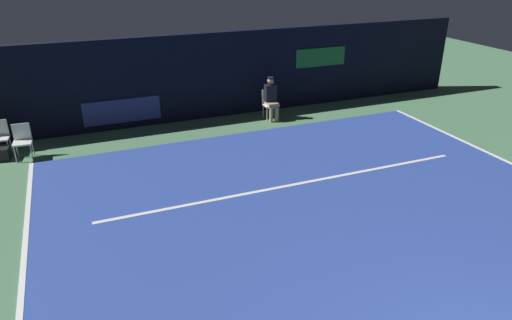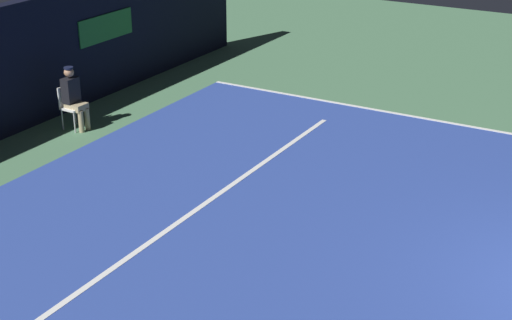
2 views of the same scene
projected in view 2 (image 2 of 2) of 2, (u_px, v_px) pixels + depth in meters
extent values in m
plane|color=#4C7A56|center=(315.00, 223.00, 12.14)|extent=(34.08, 34.08, 0.00)
cube|color=#2D479E|center=(315.00, 223.00, 12.14)|extent=(11.10, 10.69, 0.01)
cube|color=white|center=(426.00, 119.00, 16.52)|extent=(0.10, 10.69, 0.01)
cube|color=white|center=(215.00, 197.00, 12.99)|extent=(8.66, 0.10, 0.01)
cube|color=#1E6B2D|center=(106.00, 27.00, 17.48)|extent=(1.80, 0.04, 0.60)
cube|color=white|center=(74.00, 108.00, 15.84)|extent=(0.45, 0.41, 0.04)
cube|color=white|center=(66.00, 95.00, 15.85)|extent=(0.42, 0.04, 0.42)
cylinder|color=#B2B2B7|center=(75.00, 122.00, 15.70)|extent=(0.03, 0.03, 0.46)
cylinder|color=#B2B2B7|center=(87.00, 117.00, 16.00)|extent=(0.03, 0.03, 0.46)
cylinder|color=#B2B2B7|center=(62.00, 119.00, 15.87)|extent=(0.03, 0.03, 0.46)
cylinder|color=#B2B2B7|center=(75.00, 114.00, 16.16)|extent=(0.03, 0.03, 0.46)
cube|color=tan|center=(76.00, 106.00, 15.79)|extent=(0.33, 0.41, 0.14)
cylinder|color=tan|center=(81.00, 122.00, 15.74)|extent=(0.11, 0.11, 0.46)
cylinder|color=tan|center=(87.00, 119.00, 15.88)|extent=(0.11, 0.11, 0.46)
cube|color=black|center=(71.00, 90.00, 15.71)|extent=(0.35, 0.23, 0.52)
sphere|color=tan|center=(69.00, 72.00, 15.56)|extent=(0.20, 0.20, 0.20)
cylinder|color=#141933|center=(68.00, 68.00, 15.53)|extent=(0.19, 0.19, 0.04)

